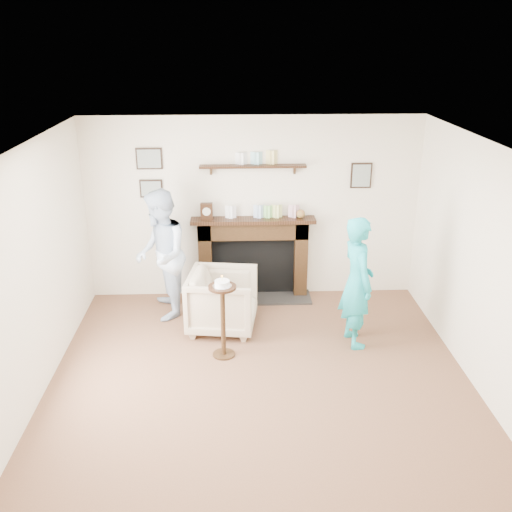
# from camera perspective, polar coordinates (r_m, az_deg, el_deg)

# --- Properties ---
(ground) EXTENTS (5.00, 5.00, 0.00)m
(ground) POSITION_cam_1_polar(r_m,az_deg,el_deg) (6.03, 0.55, -13.74)
(ground) COLOR brown
(ground) RESTS_ON ground
(room_shell) EXTENTS (4.54, 5.02, 2.52)m
(room_shell) POSITION_cam_1_polar(r_m,az_deg,el_deg) (5.92, 0.27, 3.20)
(room_shell) COLOR #F1E1CD
(room_shell) RESTS_ON ground
(armchair) EXTENTS (0.93, 0.91, 0.75)m
(armchair) POSITION_cam_1_polar(r_m,az_deg,el_deg) (7.27, -3.28, -7.17)
(armchair) COLOR tan
(armchair) RESTS_ON ground
(man) EXTENTS (0.75, 0.90, 1.68)m
(man) POSITION_cam_1_polar(r_m,az_deg,el_deg) (7.68, -9.10, -5.77)
(man) COLOR silver
(man) RESTS_ON ground
(woman) EXTENTS (0.47, 0.63, 1.58)m
(woman) POSITION_cam_1_polar(r_m,az_deg,el_deg) (7.05, 9.66, -8.45)
(woman) COLOR teal
(woman) RESTS_ON ground
(pedestal_table) EXTENTS (0.31, 0.31, 1.00)m
(pedestal_table) POSITION_cam_1_polar(r_m,az_deg,el_deg) (6.40, -3.35, -5.12)
(pedestal_table) COLOR black
(pedestal_table) RESTS_ON ground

